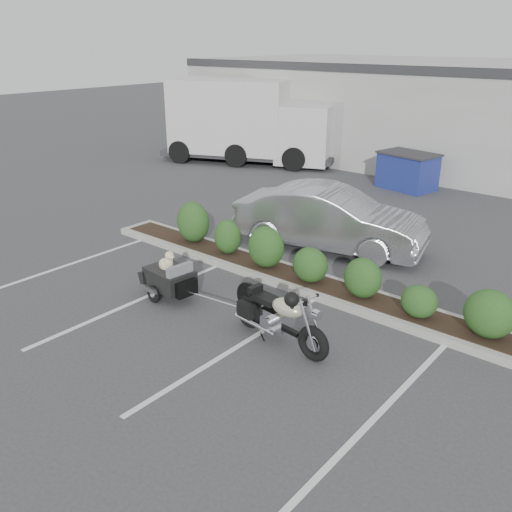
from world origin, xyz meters
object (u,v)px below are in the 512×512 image
Objects in this scene: motorcycle at (279,317)px; pet_trailer at (169,277)px; dumpster at (407,171)px; delivery_truck at (249,123)px; sedan at (330,219)px.

pet_trailer is (-2.78, 0.02, -0.06)m from motorcycle.
delivery_truck is (-7.08, -0.11, 0.96)m from dumpster.
pet_trailer is 0.81× the size of dumpster.
delivery_truck is at bearing 138.78° from motorcycle.
pet_trailer is 4.51m from sedan.
dumpster is at bearing 111.00° from motorcycle.
dumpster reaches higher than pet_trailer.
sedan is 2.19× the size of dumpster.
sedan is (-1.81, 4.42, 0.27)m from motorcycle.
sedan is at bearing -69.51° from dumpster.
pet_trailer is at bearing -78.10° from dumpster.
motorcycle is 11.39m from dumpster.
delivery_truck reaches higher than motorcycle.
delivery_truck is at bearing 129.79° from pet_trailer.
motorcycle is 2.78m from pet_trailer.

